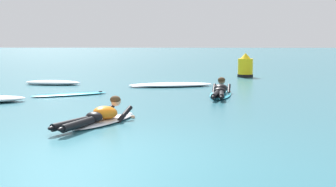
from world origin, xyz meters
TOP-DOWN VIEW (x-y plane):
  - ground_plane at (0.00, 10.00)m, footprint 120.00×120.00m
  - surfer_near at (-0.46, 2.40)m, footprint 1.40×2.41m
  - surfer_far at (2.22, 6.82)m, footprint 0.92×2.74m
  - drifting_surfboard at (-2.09, 6.79)m, footprint 2.19×1.48m
  - whitewater_mid_left at (0.75, 9.33)m, footprint 2.97×1.43m
  - whitewater_back at (-3.41, 9.79)m, footprint 2.03×0.82m
  - channel_marker_buoy at (3.81, 13.20)m, footprint 0.66×0.66m

SIDE VIEW (x-z plane):
  - ground_plane at x=0.00m, z-range 0.00..0.00m
  - drifting_surfboard at x=-2.09m, z-range -0.05..0.11m
  - whitewater_mid_left at x=0.75m, z-range 0.00..0.13m
  - whitewater_back at x=-3.41m, z-range -0.01..0.16m
  - surfer_far at x=2.22m, z-range -0.13..0.40m
  - surfer_near at x=-0.46m, z-range -0.12..0.41m
  - channel_marker_buoy at x=3.81m, z-range -0.10..0.91m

